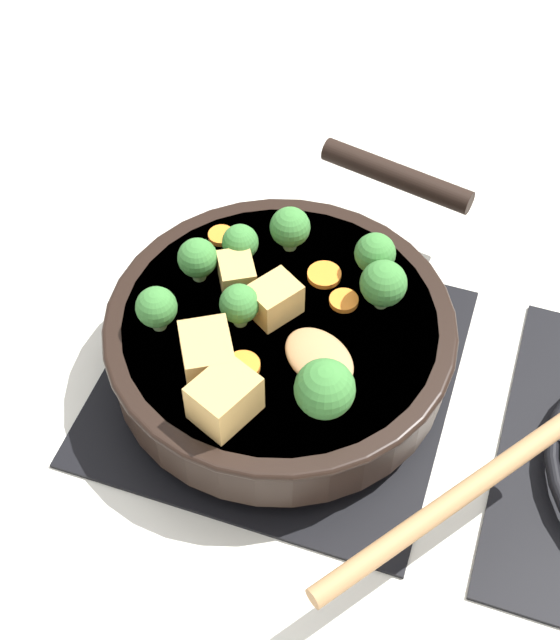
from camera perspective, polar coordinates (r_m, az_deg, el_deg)
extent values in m
plane|color=silver|center=(0.82, 0.00, -3.54)|extent=(2.40, 2.40, 0.00)
cube|color=black|center=(0.82, 0.00, -3.38)|extent=(0.31, 0.31, 0.01)
torus|color=black|center=(0.81, 0.00, -2.72)|extent=(0.24, 0.24, 0.01)
cube|color=black|center=(0.81, 0.00, -2.72)|extent=(0.01, 0.23, 0.01)
cube|color=black|center=(0.81, 0.00, -2.72)|extent=(0.23, 0.01, 0.01)
cylinder|color=black|center=(0.78, 0.00, -1.27)|extent=(0.30, 0.30, 0.06)
cylinder|color=#5B3316|center=(0.78, 0.00, -1.09)|extent=(0.27, 0.27, 0.05)
torus|color=black|center=(0.76, 0.00, -0.19)|extent=(0.30, 0.30, 0.01)
cylinder|color=black|center=(0.91, 7.45, 9.16)|extent=(0.06, 0.16, 0.02)
ellipsoid|color=#A87A4C|center=(0.73, 2.52, -2.42)|extent=(0.08, 0.08, 0.01)
cylinder|color=#A87A4C|center=(0.67, 10.92, -11.35)|extent=(0.21, 0.16, 0.02)
cube|color=tan|center=(0.75, -0.36, 1.32)|extent=(0.05, 0.05, 0.03)
cube|color=tan|center=(0.71, -4.67, -2.29)|extent=(0.06, 0.06, 0.04)
cube|color=tan|center=(0.77, -2.78, 2.92)|extent=(0.05, 0.04, 0.03)
cube|color=tan|center=(0.69, -3.57, -5.03)|extent=(0.06, 0.06, 0.04)
cylinder|color=#709956|center=(0.70, 2.80, -5.53)|extent=(0.01, 0.01, 0.01)
sphere|color=#387533|center=(0.68, 2.88, -4.43)|extent=(0.05, 0.05, 0.05)
cylinder|color=#709956|center=(0.79, 5.99, 3.30)|extent=(0.01, 0.01, 0.01)
sphere|color=#387533|center=(0.78, 6.11, 4.27)|extent=(0.04, 0.04, 0.04)
cylinder|color=#709956|center=(0.77, 6.50, 1.30)|extent=(0.01, 0.01, 0.01)
sphere|color=#387533|center=(0.75, 6.64, 2.34)|extent=(0.04, 0.04, 0.04)
cylinder|color=#709956|center=(0.81, 0.64, 4.98)|extent=(0.01, 0.01, 0.01)
sphere|color=#387533|center=(0.80, 0.65, 5.97)|extent=(0.04, 0.04, 0.04)
cylinder|color=#709956|center=(0.76, -7.76, -0.11)|extent=(0.01, 0.01, 0.01)
sphere|color=#387533|center=(0.74, -7.91, 0.82)|extent=(0.04, 0.04, 0.04)
cylinder|color=#709956|center=(0.79, -5.20, 3.03)|extent=(0.01, 0.01, 0.01)
sphere|color=#387533|center=(0.78, -5.30, 3.98)|extent=(0.04, 0.04, 0.04)
cylinder|color=#709956|center=(0.75, -2.57, 0.14)|extent=(0.01, 0.01, 0.01)
sphere|color=#387533|center=(0.74, -2.62, 1.05)|extent=(0.03, 0.03, 0.03)
cylinder|color=#709956|center=(0.80, -2.52, 4.08)|extent=(0.01, 0.01, 0.01)
sphere|color=#387533|center=(0.79, -2.56, 4.99)|extent=(0.03, 0.03, 0.03)
cylinder|color=orange|center=(0.79, 2.85, 2.90)|extent=(0.03, 0.03, 0.01)
cylinder|color=orange|center=(0.73, -2.38, -2.93)|extent=(0.03, 0.03, 0.01)
cylinder|color=orange|center=(0.77, 4.10, 1.25)|extent=(0.03, 0.03, 0.01)
cylinder|color=orange|center=(0.82, -3.78, 5.42)|extent=(0.02, 0.02, 0.01)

